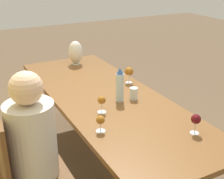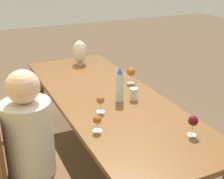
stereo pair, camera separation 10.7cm
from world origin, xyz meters
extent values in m
plane|color=brown|center=(0.00, 0.00, 0.00)|extent=(14.00, 14.00, 0.00)
cube|color=brown|center=(0.00, 0.00, 0.72)|extent=(2.44, 0.88, 0.04)
cylinder|color=brown|center=(1.12, -0.34, 0.35)|extent=(0.07, 0.07, 0.70)
cylinder|color=brown|center=(1.12, 0.34, 0.35)|extent=(0.07, 0.07, 0.70)
cylinder|color=silver|center=(-0.13, -0.05, 0.86)|extent=(0.07, 0.07, 0.24)
cone|color=#33599E|center=(-0.13, -0.05, 1.01)|extent=(0.06, 0.06, 0.05)
cylinder|color=silver|center=(-0.16, -0.17, 0.79)|extent=(0.07, 0.07, 0.10)
cylinder|color=silver|center=(0.97, -0.10, 0.75)|extent=(0.09, 0.09, 0.01)
ellipsoid|color=silver|center=(0.97, -0.10, 0.88)|extent=(0.16, 0.16, 0.25)
cylinder|color=silver|center=(0.19, -0.34, 0.74)|extent=(0.06, 0.06, 0.00)
cylinder|color=silver|center=(0.19, -0.34, 0.78)|extent=(0.01, 0.01, 0.08)
sphere|color=#995B19|center=(0.19, -0.34, 0.86)|extent=(0.08, 0.08, 0.08)
cylinder|color=silver|center=(-0.84, -0.25, 0.74)|extent=(0.06, 0.06, 0.00)
cylinder|color=silver|center=(-0.84, -0.25, 0.78)|extent=(0.01, 0.01, 0.08)
sphere|color=#510C14|center=(-0.84, -0.25, 0.85)|extent=(0.07, 0.07, 0.07)
cylinder|color=silver|center=(-0.51, 0.31, 0.74)|extent=(0.07, 0.07, 0.00)
cylinder|color=silver|center=(-0.51, 0.31, 0.77)|extent=(0.01, 0.01, 0.06)
sphere|color=#995B19|center=(-0.51, 0.31, 0.83)|extent=(0.06, 0.06, 0.06)
cylinder|color=silver|center=(-0.25, 0.17, 0.74)|extent=(0.07, 0.07, 0.00)
cylinder|color=silver|center=(-0.25, 0.17, 0.78)|extent=(0.01, 0.01, 0.07)
sphere|color=#995B19|center=(-0.25, 0.17, 0.84)|extent=(0.06, 0.06, 0.06)
cube|color=brown|center=(-0.37, 0.75, 0.43)|extent=(0.44, 0.44, 0.04)
cube|color=brown|center=(-0.37, 0.95, 0.70)|extent=(0.40, 0.03, 0.49)
cylinder|color=brown|center=(-0.18, 0.56, 0.21)|extent=(0.04, 0.04, 0.41)
cube|color=brown|center=(0.35, 0.75, 0.43)|extent=(0.44, 0.44, 0.04)
cylinder|color=brown|center=(0.16, 0.56, 0.21)|extent=(0.04, 0.04, 0.41)
cylinder|color=brown|center=(0.54, 0.56, 0.21)|extent=(0.04, 0.04, 0.41)
cylinder|color=brown|center=(0.16, 0.94, 0.21)|extent=(0.04, 0.04, 0.41)
cylinder|color=beige|center=(-0.37, 0.75, 0.72)|extent=(0.33, 0.33, 0.54)
sphere|color=beige|center=(-0.37, 0.75, 1.10)|extent=(0.22, 0.22, 0.22)
camera|label=1|loc=(-2.21, 1.12, 1.84)|focal=50.00mm
camera|label=2|loc=(-2.26, 1.02, 1.84)|focal=50.00mm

